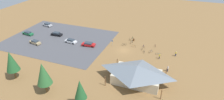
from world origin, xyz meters
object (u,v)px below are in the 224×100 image
at_px(bike_pavilion, 137,73).
at_px(bicycle_blue_by_bin, 131,42).
at_px(car_tan_by_curb, 35,42).
at_px(car_white_far_end, 71,41).
at_px(bicycle_yellow_back_row, 130,40).
at_px(visitor_crossing_yard, 168,68).
at_px(trash_bin, 134,40).
at_px(bicycle_white_lone_east, 142,49).
at_px(bicycle_white_edge_north, 144,52).
at_px(bicycle_teal_near_sign, 158,54).
at_px(bicycle_green_yard_center, 133,38).
at_px(lot_sign, 112,42).
at_px(bicycle_black_lone_west, 124,44).
at_px(car_black_back_corner, 57,34).
at_px(pine_east, 80,89).
at_px(pine_far_west, 11,61).
at_px(visitor_at_bikes, 159,56).
at_px(pine_midwest, 43,74).
at_px(visitor_near_lot, 176,54).
at_px(bicycle_orange_yard_left, 133,46).
at_px(car_silver_front_row, 47,25).
at_px(bicycle_purple_near_porch, 144,46).
at_px(bicycle_red_front_row, 155,46).
at_px(car_red_inner_stall, 88,44).
at_px(car_green_second_row, 28,33).
at_px(bicycle_silver_mid_cluster, 151,52).

distance_m(bike_pavilion, bicycle_blue_by_bin, 22.57).
distance_m(car_tan_by_curb, car_white_far_end, 12.91).
relative_size(bicycle_yellow_back_row, visitor_crossing_yard, 0.81).
xyz_separation_m(trash_bin, car_tan_by_curb, (33.00, 15.24, 0.29)).
relative_size(bicycle_white_lone_east, car_tan_by_curb, 0.34).
xyz_separation_m(trash_bin, bicycle_white_edge_north, (-5.58, 7.46, -0.07)).
bearing_deg(bicycle_teal_near_sign, car_white_far_end, 4.33).
bearing_deg(bicycle_green_yard_center, visitor_crossing_yard, 130.98).
xyz_separation_m(lot_sign, bicycle_black_lone_west, (-3.82, -1.81, -1.03)).
distance_m(lot_sign, car_black_back_corner, 23.88).
xyz_separation_m(pine_east, pine_far_west, (21.59, -2.62, 0.70)).
relative_size(bike_pavilion, pine_far_west, 1.76).
bearing_deg(visitor_at_bikes, pine_midwest, 47.69).
relative_size(bicycle_green_yard_center, bicycle_yellow_back_row, 1.00).
xyz_separation_m(pine_far_west, visitor_near_lot, (-39.52, -27.54, -4.43)).
height_order(trash_bin, bicycle_green_yard_center, trash_bin).
distance_m(bicycle_orange_yard_left, car_silver_front_row, 41.41).
xyz_separation_m(pine_east, pine_midwest, (10.17, -0.97, 0.84)).
bearing_deg(lot_sign, bicycle_purple_near_porch, -165.00).
xyz_separation_m(bicycle_red_front_row, car_tan_by_curb, (41.41, 13.46, 0.40)).
xyz_separation_m(bicycle_purple_near_porch, car_red_inner_stall, (18.65, 6.18, 0.36)).
bearing_deg(car_white_far_end, bicycle_white_edge_north, -174.95).
height_order(bicycle_white_edge_north, car_black_back_corner, car_black_back_corner).
relative_size(bicycle_orange_yard_left, car_tan_by_curb, 0.37).
bearing_deg(visitor_near_lot, bicycle_white_edge_north, 7.73).
xyz_separation_m(bicycle_blue_by_bin, car_green_second_row, (40.97, 7.60, 0.36)).
height_order(bicycle_silver_mid_cluster, visitor_at_bikes, visitor_at_bikes).
bearing_deg(bicycle_white_lone_east, pine_far_west, 44.61).
xyz_separation_m(bicycle_teal_near_sign, visitor_near_lot, (-5.39, -1.35, 0.52)).
bearing_deg(pine_far_west, lot_sign, -123.21).
bearing_deg(car_black_back_corner, pine_east, 132.77).
xyz_separation_m(car_white_far_end, visitor_at_bikes, (-32.23, -0.23, 0.21)).
bearing_deg(pine_far_west, bicycle_blue_by_bin, -126.80).
bearing_deg(bicycle_silver_mid_cluster, bike_pavilion, 87.64).
distance_m(bicycle_yellow_back_row, visitor_at_bikes, 15.40).
relative_size(bicycle_blue_by_bin, visitor_crossing_yard, 0.90).
relative_size(car_tan_by_curb, car_green_second_row, 0.99).
bearing_deg(trash_bin, car_black_back_corner, 11.79).
height_order(bicycle_purple_near_porch, visitor_crossing_yard, visitor_crossing_yard).
xyz_separation_m(pine_east, car_red_inner_stall, (11.72, -26.40, -3.91)).
bearing_deg(visitor_near_lot, bicycle_white_lone_east, -2.25).
xyz_separation_m(bicycle_orange_yard_left, visitor_at_bikes, (-9.78, 4.76, 0.57)).
bearing_deg(bike_pavilion, bicycle_yellow_back_row, -70.01).
relative_size(bicycle_purple_near_porch, bicycle_orange_yard_left, 0.94).
bearing_deg(lot_sign, visitor_near_lot, -178.73).
xyz_separation_m(bicycle_teal_near_sign, car_green_second_row, (51.53, 2.28, 0.33)).
bearing_deg(bicycle_teal_near_sign, bicycle_green_yard_center, -38.66).
relative_size(bicycle_red_front_row, car_white_far_end, 0.35).
relative_size(car_tan_by_curb, car_black_back_corner, 1.04).
xyz_separation_m(bike_pavilion, bicycle_black_lone_west, (9.31, -18.58, -2.35)).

